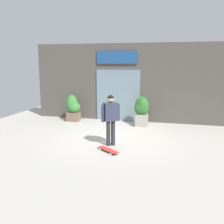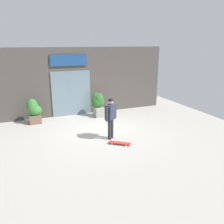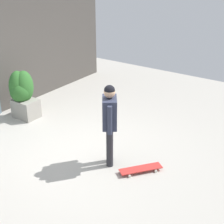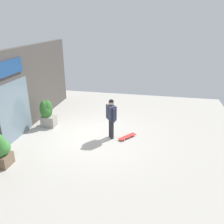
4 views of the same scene
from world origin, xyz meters
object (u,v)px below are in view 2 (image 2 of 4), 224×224
at_px(skateboarder, 111,115).
at_px(planter_box_left, 34,111).
at_px(skateboard, 120,143).
at_px(planter_box_right, 98,104).

bearing_deg(skateboarder, planter_box_left, -175.49).
distance_m(skateboarder, planter_box_left, 4.01).
xyz_separation_m(skateboard, planter_box_left, (-2.68, 3.69, 0.53)).
bearing_deg(skateboarder, planter_box_right, 134.47).
xyz_separation_m(skateboarder, planter_box_left, (-2.58, 3.04, -0.40)).
xyz_separation_m(skateboard, planter_box_right, (0.42, 3.62, 0.59)).
bearing_deg(skateboarder, skateboard, -27.23).
bearing_deg(planter_box_left, skateboard, -54.02).
xyz_separation_m(skateboarder, planter_box_right, (0.51, 2.98, -0.33)).
distance_m(skateboarder, skateboard, 1.13).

